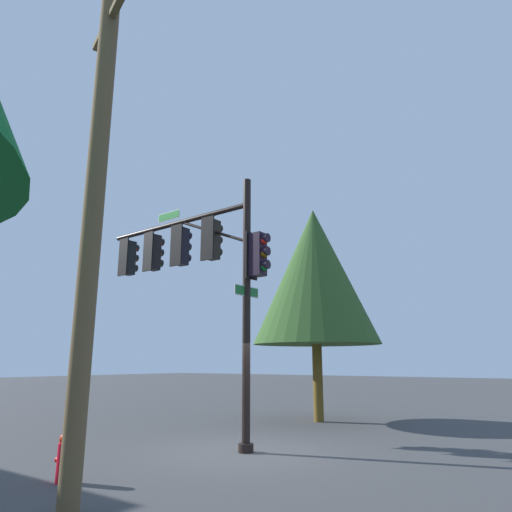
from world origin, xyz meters
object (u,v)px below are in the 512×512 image
tree_near (315,275)px  fire_hydrant (64,458)px  utility_pole (93,212)px  signal_pole_assembly (195,260)px

tree_near → fire_hydrant: bearing=91.3°
tree_near → utility_pole: bearing=99.6°
signal_pole_assembly → fire_hydrant: signal_pole_assembly is taller
fire_hydrant → tree_near: tree_near is taller
signal_pole_assembly → tree_near: size_ratio=0.86×
signal_pole_assembly → fire_hydrant: (-0.92, 4.18, -4.44)m
tree_near → signal_pole_assembly: bearing=83.4°
utility_pole → tree_near: size_ratio=1.08×
signal_pole_assembly → tree_near: 5.98m
fire_hydrant → tree_near: (0.23, -10.10, 4.86)m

